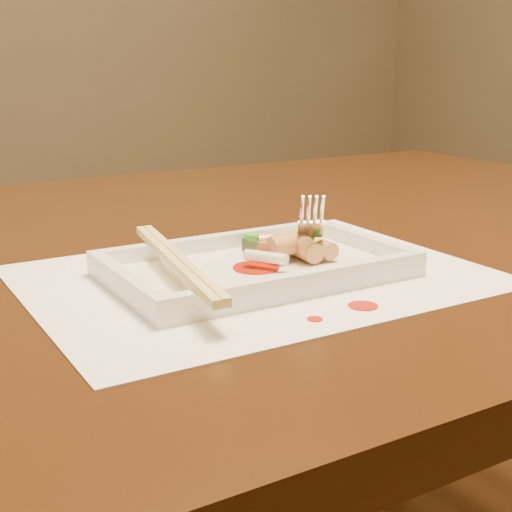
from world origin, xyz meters
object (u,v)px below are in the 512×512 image
table (233,314)px  chopstick_a (172,261)px  plate_base (256,271)px  placemat (256,276)px  fork (310,176)px

table → chopstick_a: chopstick_a is taller
table → plate_base: size_ratio=5.38×
chopstick_a → table: bearing=48.2°
table → placemat: size_ratio=3.50×
placemat → plate_base: 0.00m
placemat → chopstick_a: (-0.08, 0.00, 0.03)m
table → plate_base: plate_base is taller
table → chopstick_a: size_ratio=5.85×
placemat → chopstick_a: chopstick_a is taller
plate_base → table: bearing=67.9°
placemat → table: bearing=67.9°
table → fork: bearing=-89.2°
placemat → fork: bearing=14.4°
table → fork: 0.24m
plate_base → fork: (0.07, 0.02, 0.08)m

